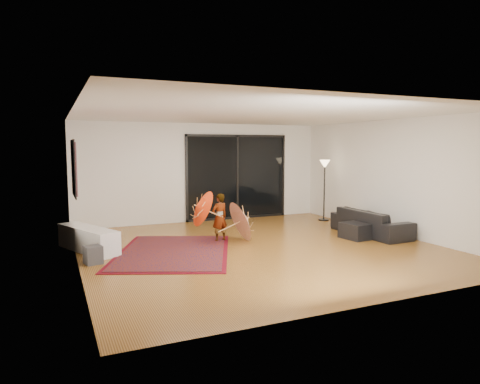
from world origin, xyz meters
TOP-DOWN VIEW (x-y plane):
  - floor at (0.00, 0.00)m, footprint 7.00×7.00m
  - ceiling at (0.00, 0.00)m, footprint 7.00×7.00m
  - wall_back at (0.00, 3.50)m, footprint 7.00×0.00m
  - wall_front at (0.00, -3.50)m, footprint 7.00×0.00m
  - wall_left at (-3.50, 0.00)m, footprint 0.00×7.00m
  - wall_right at (3.50, 0.00)m, footprint 0.00×7.00m
  - sliding_door at (1.00, 3.47)m, footprint 3.06×0.07m
  - painting at (-3.46, 1.00)m, footprint 0.04×1.28m
  - media_console at (-3.25, 1.09)m, footprint 1.07×1.73m
  - speaker at (-3.25, 0.07)m, footprint 0.34×0.34m
  - persian_rug at (-1.74, 0.31)m, footprint 3.10×3.54m
  - sofa at (2.95, 0.08)m, footprint 0.82×2.05m
  - ottoman at (2.39, -0.13)m, footprint 0.69×0.69m
  - floor_lamp at (3.10, 2.18)m, footprint 0.29×0.29m
  - child at (-0.55, 0.87)m, footprint 0.43×0.34m
  - parasol_orange at (-1.10, 0.82)m, footprint 0.50×0.80m
  - parasol_white at (0.05, 0.72)m, footprint 0.52×0.91m

SIDE VIEW (x-z plane):
  - floor at x=0.00m, z-range 0.00..0.00m
  - persian_rug at x=-1.74m, z-range 0.00..0.02m
  - speaker at x=-3.25m, z-range 0.00..0.32m
  - ottoman at x=2.39m, z-range 0.00..0.35m
  - media_console at x=-3.25m, z-range 0.00..0.47m
  - sofa at x=2.95m, z-range 0.00..0.60m
  - parasol_white at x=0.05m, z-range 0.04..0.97m
  - child at x=-0.55m, z-range 0.00..1.05m
  - parasol_orange at x=-1.10m, z-range 0.31..1.16m
  - sliding_door at x=1.00m, z-range 0.00..2.40m
  - floor_lamp at x=3.10m, z-range 0.49..2.19m
  - wall_back at x=0.00m, z-range -2.15..4.85m
  - wall_front at x=0.00m, z-range -2.15..4.85m
  - wall_left at x=-3.50m, z-range -2.15..4.85m
  - wall_right at x=3.50m, z-range -2.15..4.85m
  - painting at x=-3.46m, z-range 1.11..2.19m
  - ceiling at x=0.00m, z-range 2.70..2.70m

